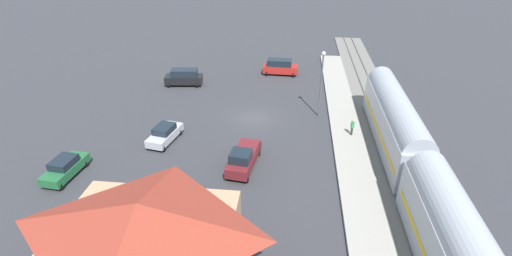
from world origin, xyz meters
The scene contains 11 objects.
ground_plane centered at (0.00, 0.00, 0.00)m, with size 200.00×200.00×0.00m, color #38383D.
railway_track centered at (-14.00, 0.00, 0.09)m, with size 4.80×70.00×0.30m.
platform centered at (-10.00, 0.00, 0.15)m, with size 3.20×46.00×0.30m.
station_building centered at (4.00, 22.00, 2.96)m, with size 11.04×9.30×5.70m.
pedestrian_on_platform centered at (-10.36, 3.26, 1.28)m, with size 0.36×0.36×1.71m.
pickup_maroon centered at (-0.18, 9.74, 1.03)m, with size 2.66×5.61×2.14m.
sedan_green centered at (14.85, 12.73, 0.88)m, with size 2.24×4.65×1.74m.
suv_red centered at (-2.17, -14.24, 1.15)m, with size 4.97×2.54×2.22m.
sedan_silver centered at (8.25, 6.09, 0.88)m, with size 2.66×4.77×1.74m.
suv_black centered at (10.48, -8.72, 1.15)m, with size 5.08×2.79×2.22m.
light_pole_near_platform centered at (-7.20, -1.27, 4.76)m, with size 0.44×0.44×7.53m.
Camera 1 is at (-4.25, 37.07, 19.11)m, focal length 26.10 mm.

